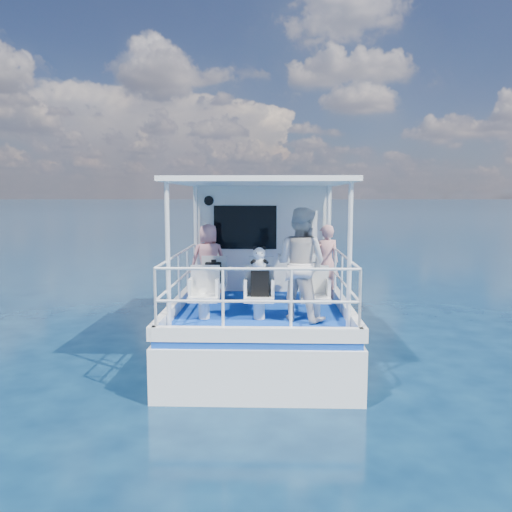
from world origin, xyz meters
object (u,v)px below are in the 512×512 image
(passenger_stbd_aft, at_px, (301,264))
(panda, at_px, (259,258))
(passenger_port_fwd, at_px, (208,260))
(backpack_center, at_px, (260,283))

(passenger_stbd_aft, xyz_separation_m, panda, (-0.66, -0.02, 0.10))
(passenger_port_fwd, bearing_deg, panda, 98.26)
(passenger_port_fwd, relative_size, panda, 3.88)
(passenger_stbd_aft, height_order, panda, passenger_stbd_aft)
(panda, bearing_deg, backpack_center, 57.39)
(backpack_center, height_order, panda, panda)
(backpack_center, relative_size, panda, 1.17)
(passenger_stbd_aft, bearing_deg, backpack_center, 30.84)
(passenger_port_fwd, xyz_separation_m, passenger_stbd_aft, (1.72, -1.87, 0.18))
(passenger_port_fwd, relative_size, passenger_stbd_aft, 0.80)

